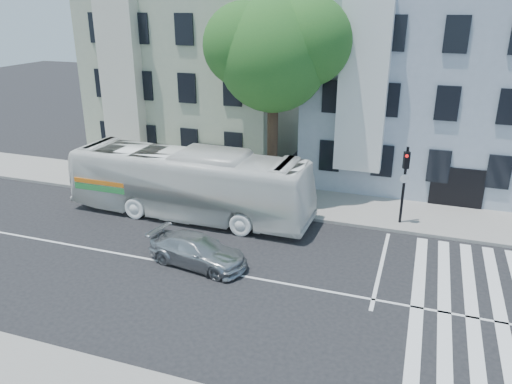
% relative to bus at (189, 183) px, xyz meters
% --- Properties ---
extents(ground, '(120.00, 120.00, 0.00)m').
position_rel_bus_xyz_m(ground, '(3.07, -4.72, -1.70)').
color(ground, black).
rests_on(ground, ground).
extents(sidewalk_far, '(80.00, 4.00, 0.15)m').
position_rel_bus_xyz_m(sidewalk_far, '(3.07, 3.28, -1.63)').
color(sidewalk_far, gray).
rests_on(sidewalk_far, ground).
extents(building_left, '(12.00, 10.00, 11.00)m').
position_rel_bus_xyz_m(building_left, '(-3.93, 10.28, 3.80)').
color(building_left, '#A1AA8E').
rests_on(building_left, ground).
extents(building_right, '(12.00, 10.00, 11.00)m').
position_rel_bus_xyz_m(building_right, '(10.07, 10.28, 3.80)').
color(building_right, '#97A3B3').
rests_on(building_right, ground).
extents(street_tree, '(7.30, 5.90, 11.10)m').
position_rel_bus_xyz_m(street_tree, '(3.13, 4.02, 6.13)').
color(street_tree, '#2D2116').
rests_on(street_tree, ground).
extents(bus, '(3.11, 12.29, 3.41)m').
position_rel_bus_xyz_m(bus, '(0.00, 0.00, 0.00)').
color(bus, white).
rests_on(bus, ground).
extents(sedan, '(2.38, 4.43, 1.22)m').
position_rel_bus_xyz_m(sedan, '(2.52, -4.41, -1.09)').
color(sedan, '#B0B3B7').
rests_on(sedan, ground).
extents(hedge, '(8.41, 3.10, 0.70)m').
position_rel_bus_xyz_m(hedge, '(0.60, 1.58, -1.20)').
color(hedge, '#28541B').
rests_on(hedge, sidewalk_far).
extents(traffic_signal, '(0.38, 0.52, 3.87)m').
position_rel_bus_xyz_m(traffic_signal, '(9.97, 2.12, 0.80)').
color(traffic_signal, black).
rests_on(traffic_signal, ground).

